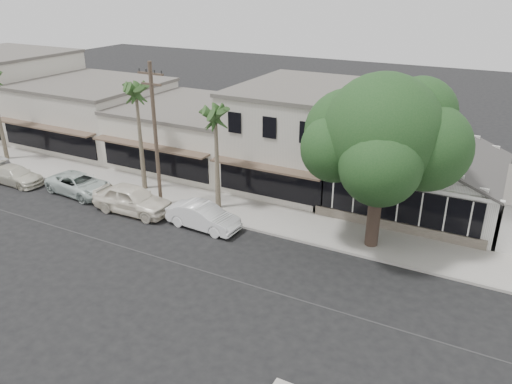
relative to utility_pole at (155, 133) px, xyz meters
The scene contains 15 objects.
ground 11.44m from the utility_pole, 30.02° to the right, with size 140.00×140.00×0.00m, color black.
sidewalk_north 5.06m from the utility_pole, 57.17° to the left, with size 90.00×3.50×0.15m, color #9E9991.
corner_shop 15.93m from the utility_pole, 27.45° to the left, with size 10.40×8.60×5.10m.
row_building_near 10.36m from the utility_pole, 54.14° to the left, with size 8.00×10.00×6.50m, color beige.
row_building_midnear 9.23m from the utility_pole, 109.87° to the left, with size 10.00×10.00×4.20m, color beige.
row_building_midfar 16.01m from the utility_pole, 148.42° to the left, with size 11.00×10.00×5.00m, color beige.
row_building_far 25.90m from the utility_pole, 161.28° to the left, with size 11.00×10.00×6.80m, color beige.
utility_pole is the anchor object (origin of this frame).
car_0 4.31m from the utility_pole, 121.01° to the right, with size 2.06×5.13×1.75m, color white.
car_1 5.89m from the utility_pole, 17.58° to the right, with size 1.54×4.43×1.46m, color white.
car_2 7.28m from the utility_pole, behind, with size 2.28×4.94×1.37m, color silver.
car_3 12.15m from the utility_pole, behind, with size 1.75×4.31×1.25m, color beige.
shade_tree 13.31m from the utility_pole, ahead, with size 8.38×7.58×9.30m.
palm_east 3.88m from the utility_pole, 19.90° to the left, with size 2.70×2.70×6.96m.
palm_mid 3.54m from the utility_pole, 148.81° to the left, with size 2.56×2.56×7.71m.
Camera 1 is at (9.77, -17.42, 13.28)m, focal length 35.00 mm.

